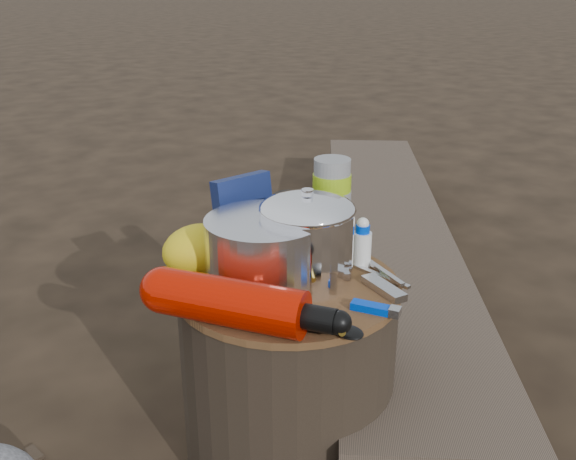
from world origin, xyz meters
TOP-DOWN VIEW (x-y plane):
  - ground at (0.00, 0.00)m, footprint 60.00×60.00m
  - stump at (0.00, 0.00)m, footprint 0.41×0.41m
  - log_main at (0.75, 0.45)m, footprint 1.64×1.80m
  - log_small at (0.80, 0.79)m, footprint 1.10×0.79m
  - foil_windscreen at (-0.04, 0.02)m, footprint 0.21×0.21m
  - camping_pot at (0.03, -0.01)m, footprint 0.17×0.17m
  - fuel_bottle at (-0.16, -0.06)m, footprint 0.24×0.32m
  - thermos at (0.16, 0.07)m, footprint 0.08×0.08m
  - travel_mug at (0.11, 0.13)m, footprint 0.07×0.07m
  - stuff_sack at (-0.11, 0.14)m, footprint 0.14×0.11m
  - food_pouch at (0.02, 0.16)m, footprint 0.13×0.03m
  - lighter at (0.05, -0.17)m, footprint 0.06×0.08m
  - multitool at (0.11, -0.13)m, footprint 0.04×0.10m
  - pot_grabber at (0.15, -0.09)m, footprint 0.04×0.13m
  - spork at (-0.08, -0.15)m, footprint 0.12×0.13m
  - squeeze_bottle at (0.16, -0.03)m, footprint 0.04×0.04m

SIDE VIEW (x-z plane):
  - ground at x=0.00m, z-range 0.00..0.00m
  - log_small at x=0.80m, z-range 0.00..0.10m
  - log_main at x=0.75m, z-range 0.00..0.18m
  - stump at x=0.00m, z-range 0.00..0.38m
  - spork at x=-0.08m, z-range 0.38..0.39m
  - pot_grabber at x=0.15m, z-range 0.38..0.39m
  - multitool at x=0.11m, z-range 0.38..0.39m
  - lighter at x=0.05m, z-range 0.38..0.39m
  - fuel_bottle at x=-0.16m, z-range 0.38..0.45m
  - squeeze_bottle at x=0.16m, z-range 0.38..0.46m
  - stuff_sack at x=-0.11m, z-range 0.38..0.47m
  - travel_mug at x=0.11m, z-range 0.38..0.48m
  - foil_windscreen at x=-0.04m, z-range 0.38..0.50m
  - food_pouch at x=0.02m, z-range 0.38..0.53m
  - camping_pot at x=0.03m, z-range 0.38..0.54m
  - thermos at x=0.16m, z-range 0.38..0.56m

